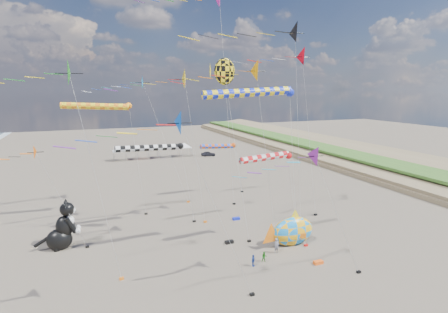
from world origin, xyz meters
name	(u,v)px	position (x,y,z in m)	size (l,w,h in m)	color
ground	(278,303)	(0.00, 0.00, 0.00)	(260.00, 260.00, 0.00)	brown
delta_kite_0	(244,73)	(2.04, 11.03, 17.45)	(11.29, 2.37, 18.92)	#F89C02
delta_kite_1	(147,84)	(-5.00, 25.69, 16.55)	(11.48, 2.10, 17.92)	#1585CD
delta_kite_2	(210,1)	(2.59, 22.47, 26.62)	(12.81, 2.76, 28.26)	#E41694
delta_kite_3	(290,58)	(9.42, 14.60, 19.38)	(13.29, 2.40, 20.90)	red
delta_kite_4	(29,158)	(-17.76, 15.45, 9.71)	(8.91, 1.55, 10.92)	#E65E0B
delta_kite_5	(276,35)	(7.28, 14.11, 21.67)	(14.84, 2.57, 23.27)	black
delta_kite_6	(177,128)	(-7.08, 1.62, 13.45)	(11.41, 1.80, 14.75)	blue
delta_kite_7	(61,76)	(-14.04, 7.81, 16.83)	(9.91, 2.16, 18.23)	#1F811D
delta_kite_8	(319,163)	(4.03, 1.24, 10.30)	(10.40, 1.83, 11.59)	#8A1D8E
delta_kite_9	(177,81)	(-3.01, 17.51, 16.84)	(10.58, 2.51, 18.36)	#E4BC0A
windsock_0	(99,107)	(-11.03, 22.97, 13.92)	(9.19, 0.80, 14.38)	orange
windsock_1	(268,158)	(4.29, 9.90, 9.12)	(7.19, 0.74, 9.55)	red
windsock_2	(219,146)	(5.74, 27.50, 7.52)	(7.01, 0.73, 7.94)	#C1470D
windsock_3	(152,148)	(-5.93, 18.15, 9.44)	(9.02, 0.73, 9.86)	black
windsock_4	(253,93)	(1.67, 8.33, 15.56)	(10.38, 0.82, 16.02)	#1426CB
angelfish_kite	(223,73)	(0.42, 12.56, 17.51)	(3.74, 3.02, 18.98)	yellow
cat_inflatable	(61,224)	(-15.65, 16.32, 2.54)	(3.76, 1.88, 5.08)	black
fish_inflatable	(292,231)	(6.57, 8.47, 1.42)	(6.22, 2.22, 3.93)	#1688DA
person_adult	(277,246)	(4.01, 7.24, 0.76)	(0.56, 0.36, 1.52)	gray
child_green	(264,257)	(2.04, 6.10, 0.51)	(0.49, 0.39, 1.02)	#217E1B
child_blue	(253,260)	(0.71, 5.75, 0.56)	(0.65, 0.27, 1.12)	#2D50B4
kite_bag_0	(229,242)	(0.53, 11.01, 0.15)	(0.90, 0.44, 0.30)	black
kite_bag_1	(318,262)	(6.51, 3.91, 0.15)	(0.90, 0.44, 0.30)	#FF5C15
kite_bag_2	(236,219)	(3.90, 16.91, 0.15)	(0.90, 0.44, 0.30)	#1323C5
tent_row	(153,145)	(1.50, 60.00, 3.15)	(19.20, 4.20, 3.80)	silver
parked_car	(208,154)	(14.45, 58.00, 0.59)	(1.39, 3.45, 1.18)	#26262D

